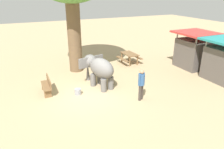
# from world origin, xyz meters

# --- Properties ---
(ground_plane) EXTENTS (60.00, 60.00, 0.00)m
(ground_plane) POSITION_xyz_m (0.00, 0.00, 0.00)
(ground_plane) COLOR tan
(elephant) EXTENTS (2.48, 1.74, 1.70)m
(elephant) POSITION_xyz_m (-0.82, 0.93, 1.09)
(elephant) COLOR slate
(elephant) RESTS_ON ground_plane
(person_handler) EXTENTS (0.32, 0.46, 1.62)m
(person_handler) POSITION_xyz_m (1.62, 2.20, 0.95)
(person_handler) COLOR #3F3833
(person_handler) RESTS_ON ground_plane
(wooden_bench) EXTENTS (1.41, 0.43, 0.88)m
(wooden_bench) POSITION_xyz_m (-1.10, -1.92, 0.47)
(wooden_bench) COLOR brown
(wooden_bench) RESTS_ON ground_plane
(picnic_table_near) EXTENTS (1.54, 1.52, 0.78)m
(picnic_table_near) POSITION_xyz_m (-3.69, 4.50, 0.59)
(picnic_table_near) COLOR brown
(picnic_table_near) RESTS_ON ground_plane
(market_stall_red) EXTENTS (2.50, 2.50, 2.52)m
(market_stall_red) POSITION_xyz_m (-1.09, 8.16, 1.14)
(market_stall_red) COLOR #59514C
(market_stall_red) RESTS_ON ground_plane
(feed_bucket) EXTENTS (0.36, 0.36, 0.32)m
(feed_bucket) POSITION_xyz_m (-0.28, -0.50, 0.16)
(feed_bucket) COLOR gray
(feed_bucket) RESTS_ON ground_plane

